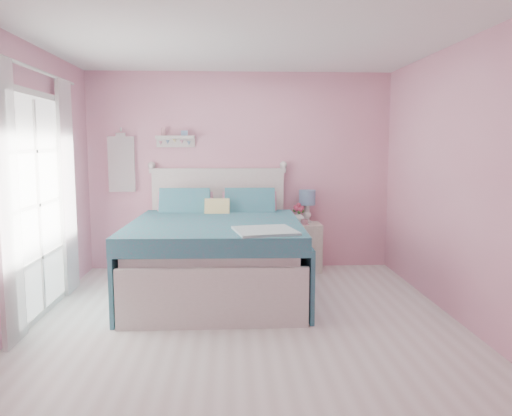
{
  "coord_description": "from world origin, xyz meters",
  "views": [
    {
      "loc": [
        -0.13,
        -4.41,
        1.65
      ],
      "look_at": [
        0.16,
        1.2,
        0.94
      ],
      "focal_mm": 35.0,
      "sensor_mm": 36.0,
      "label": 1
    }
  ],
  "objects": [
    {
      "name": "curtain_near",
      "position": [
        -1.92,
        -0.34,
        1.18
      ],
      "size": [
        0.04,
        0.4,
        2.32
      ],
      "primitive_type": "cube",
      "color": "white",
      "rests_on": "floor"
    },
    {
      "name": "teacup",
      "position": [
        0.82,
        1.9,
        0.66
      ],
      "size": [
        0.09,
        0.09,
        0.07
      ],
      "primitive_type": "imported",
      "rotation": [
        0.0,
        0.0,
        0.05
      ],
      "color": "#C88696",
      "rests_on": "nightstand"
    },
    {
      "name": "french_door",
      "position": [
        -1.97,
        0.4,
        1.07
      ],
      "size": [
        0.04,
        1.32,
        2.16
      ],
      "color": "silver",
      "rests_on": "floor"
    },
    {
      "name": "wall_shelf",
      "position": [
        -0.85,
        2.19,
        1.73
      ],
      "size": [
        0.5,
        0.15,
        0.25
      ],
      "color": "silver",
      "rests_on": "room_shell"
    },
    {
      "name": "hanging_dress",
      "position": [
        -1.55,
        2.18,
        1.4
      ],
      "size": [
        0.34,
        0.03,
        0.72
      ],
      "primitive_type": "cube",
      "color": "white",
      "rests_on": "room_shell"
    },
    {
      "name": "curtain_far",
      "position": [
        -1.92,
        1.14,
        1.18
      ],
      "size": [
        0.04,
        0.4,
        2.32
      ],
      "primitive_type": "cube",
      "color": "white",
      "rests_on": "floor"
    },
    {
      "name": "nightstand",
      "position": [
        0.83,
        2.02,
        0.32
      ],
      "size": [
        0.43,
        0.43,
        0.63
      ],
      "color": "beige",
      "rests_on": "floor"
    },
    {
      "name": "vase",
      "position": [
        0.76,
        2.02,
        0.71
      ],
      "size": [
        0.21,
        0.21,
        0.17
      ],
      "primitive_type": "imported",
      "rotation": [
        0.0,
        0.0,
        -0.35
      ],
      "color": "silver",
      "rests_on": "nightstand"
    },
    {
      "name": "floor",
      "position": [
        0.0,
        0.0,
        0.0
      ],
      "size": [
        4.5,
        4.5,
        0.0
      ],
      "primitive_type": "plane",
      "color": "silver",
      "rests_on": "ground"
    },
    {
      "name": "roses",
      "position": [
        0.76,
        2.01,
        0.83
      ],
      "size": [
        0.14,
        0.11,
        0.12
      ],
      "color": "#CE4669",
      "rests_on": "vase"
    },
    {
      "name": "table_lamp",
      "position": [
        0.88,
        2.09,
        0.93
      ],
      "size": [
        0.22,
        0.22,
        0.43
      ],
      "color": "white",
      "rests_on": "nightstand"
    },
    {
      "name": "room_shell",
      "position": [
        0.0,
        0.0,
        1.58
      ],
      "size": [
        4.5,
        4.5,
        4.5
      ],
      "color": "pink",
      "rests_on": "floor"
    },
    {
      "name": "bed",
      "position": [
        -0.3,
        1.09,
        0.43
      ],
      "size": [
        1.86,
        2.33,
        1.35
      ],
      "rotation": [
        0.0,
        0.0,
        -0.02
      ],
      "color": "silver",
      "rests_on": "floor"
    }
  ]
}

